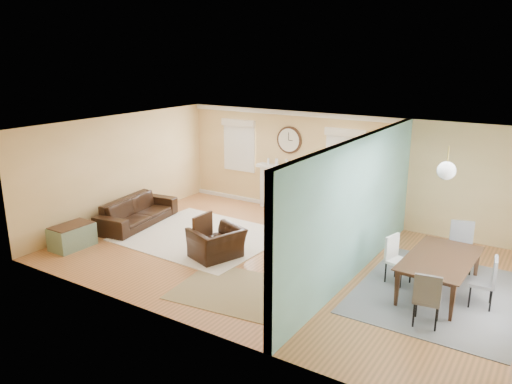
# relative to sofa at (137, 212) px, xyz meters

# --- Properties ---
(floor) EXTENTS (9.00, 9.00, 0.00)m
(floor) POSITION_rel_sofa_xyz_m (3.96, 0.08, -0.32)
(floor) COLOR #945D35
(floor) RESTS_ON ground
(wall_back) EXTENTS (9.00, 0.02, 2.60)m
(wall_back) POSITION_rel_sofa_xyz_m (3.96, 3.08, 0.98)
(wall_back) COLOR tan
(wall_back) RESTS_ON ground
(wall_front) EXTENTS (9.00, 0.02, 2.60)m
(wall_front) POSITION_rel_sofa_xyz_m (3.96, -2.92, 0.98)
(wall_front) COLOR tan
(wall_front) RESTS_ON ground
(wall_left) EXTENTS (0.02, 6.00, 2.60)m
(wall_left) POSITION_rel_sofa_xyz_m (-0.54, 0.08, 0.98)
(wall_left) COLOR tan
(wall_left) RESTS_ON ground
(ceiling) EXTENTS (9.00, 6.00, 0.02)m
(ceiling) POSITION_rel_sofa_xyz_m (3.96, 0.08, 2.28)
(ceiling) COLOR white
(ceiling) RESTS_ON wall_back
(partition) EXTENTS (0.17, 6.00, 2.60)m
(partition) POSITION_rel_sofa_xyz_m (5.47, 0.36, 1.03)
(partition) COLOR tan
(partition) RESTS_ON ground
(fireplace) EXTENTS (1.70, 0.30, 1.17)m
(fireplace) POSITION_rel_sofa_xyz_m (2.46, 2.96, 0.27)
(fireplace) COLOR white
(fireplace) RESTS_ON ground
(wall_clock) EXTENTS (0.70, 0.07, 0.70)m
(wall_clock) POSITION_rel_sofa_xyz_m (2.46, 3.05, 1.53)
(wall_clock) COLOR #442919
(wall_clock) RESTS_ON wall_back
(window_left) EXTENTS (1.05, 0.13, 1.42)m
(window_left) POSITION_rel_sofa_xyz_m (0.91, 3.04, 1.33)
(window_left) COLOR white
(window_left) RESTS_ON wall_back
(window_right) EXTENTS (1.05, 0.13, 1.42)m
(window_right) POSITION_rel_sofa_xyz_m (4.01, 3.04, 1.33)
(window_right) COLOR white
(window_right) RESTS_ON wall_back
(pendant) EXTENTS (0.30, 0.30, 0.55)m
(pendant) POSITION_rel_sofa_xyz_m (6.96, 0.08, 1.88)
(pendant) COLOR gold
(pendant) RESTS_ON ceiling
(rug_cream) EXTENTS (3.37, 2.95, 0.02)m
(rug_cream) POSITION_rel_sofa_xyz_m (1.82, 0.17, -0.31)
(rug_cream) COLOR #F0E1CC
(rug_cream) RESTS_ON floor
(rug_jute) EXTENTS (2.22, 1.89, 0.01)m
(rug_jute) POSITION_rel_sofa_xyz_m (3.99, -1.58, -0.32)
(rug_jute) COLOR tan
(rug_jute) RESTS_ON floor
(rug_grey) EXTENTS (2.60, 3.25, 0.01)m
(rug_grey) POSITION_rel_sofa_xyz_m (7.02, 0.22, -0.32)
(rug_grey) COLOR slate
(rug_grey) RESTS_ON floor
(sofa) EXTENTS (1.18, 2.32, 0.65)m
(sofa) POSITION_rel_sofa_xyz_m (0.00, 0.00, 0.00)
(sofa) COLOR black
(sofa) RESTS_ON floor
(eames_chair) EXTENTS (1.12, 1.19, 0.63)m
(eames_chair) POSITION_rel_sofa_xyz_m (2.85, -0.61, -0.01)
(eames_chair) COLOR black
(eames_chair) RESTS_ON floor
(green_chair) EXTENTS (0.95, 0.95, 0.63)m
(green_chair) POSITION_rel_sofa_xyz_m (4.06, 2.07, -0.01)
(green_chair) COLOR #186B48
(green_chair) RESTS_ON floor
(trunk) EXTENTS (0.54, 0.89, 0.51)m
(trunk) POSITION_rel_sofa_xyz_m (-0.07, -1.82, -0.07)
(trunk) COLOR gray
(trunk) RESTS_ON floor
(credenza) EXTENTS (0.53, 1.55, 0.80)m
(credenza) POSITION_rel_sofa_xyz_m (5.08, 1.89, 0.08)
(credenza) COLOR #986235
(credenza) RESTS_ON floor
(tv) EXTENTS (0.16, 1.16, 0.67)m
(tv) POSITION_rel_sofa_xyz_m (5.07, 1.89, 0.81)
(tv) COLOR black
(tv) RESTS_ON credenza
(garden_stool) EXTENTS (0.32, 0.32, 0.47)m
(garden_stool) POSITION_rel_sofa_xyz_m (5.03, 0.78, -0.09)
(garden_stool) COLOR white
(garden_stool) RESTS_ON floor
(potted_plant) EXTENTS (0.40, 0.36, 0.38)m
(potted_plant) POSITION_rel_sofa_xyz_m (5.03, 0.78, 0.34)
(potted_plant) COLOR #337F33
(potted_plant) RESTS_ON garden_stool
(dining_table) EXTENTS (1.12, 1.93, 0.66)m
(dining_table) POSITION_rel_sofa_xyz_m (7.02, 0.22, 0.01)
(dining_table) COLOR #442919
(dining_table) RESTS_ON floor
(dining_chair_n) EXTENTS (0.52, 0.52, 0.95)m
(dining_chair_n) POSITION_rel_sofa_xyz_m (7.11, 1.38, 0.24)
(dining_chair_n) COLOR slate
(dining_chair_n) RESTS_ON floor
(dining_chair_s) EXTENTS (0.45, 0.45, 0.89)m
(dining_chair_s) POSITION_rel_sofa_xyz_m (7.08, -0.94, 0.20)
(dining_chair_s) COLOR slate
(dining_chair_s) RESTS_ON floor
(dining_chair_w) EXTENTS (0.47, 0.47, 0.87)m
(dining_chair_w) POSITION_rel_sofa_xyz_m (6.28, 0.24, 0.19)
(dining_chair_w) COLOR white
(dining_chair_w) RESTS_ON floor
(dining_chair_e) EXTENTS (0.43, 0.43, 0.87)m
(dining_chair_e) POSITION_rel_sofa_xyz_m (7.67, 0.13, 0.18)
(dining_chair_e) COLOR slate
(dining_chair_e) RESTS_ON floor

